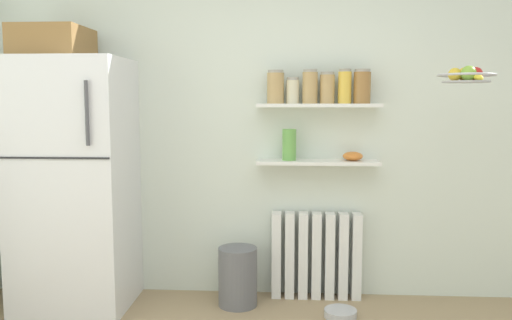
{
  "coord_description": "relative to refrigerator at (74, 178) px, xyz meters",
  "views": [
    {
      "loc": [
        -0.0,
        -1.8,
        1.43
      ],
      "look_at": [
        -0.21,
        1.6,
        1.05
      ],
      "focal_mm": 36.56,
      "sensor_mm": 36.0,
      "label": 1
    }
  ],
  "objects": [
    {
      "name": "vase",
      "position": [
        1.48,
        0.21,
        0.22
      ],
      "size": [
        0.1,
        0.1,
        0.22
      ],
      "primitive_type": "cylinder",
      "color": "#66A84C",
      "rests_on": "wall_shelf_lower"
    },
    {
      "name": "storage_jar_2",
      "position": [
        1.63,
        0.21,
        0.63
      ],
      "size": [
        0.11,
        0.11,
        0.24
      ],
      "color": "tan",
      "rests_on": "wall_shelf_upper"
    },
    {
      "name": "storage_jar_4",
      "position": [
        1.87,
        0.21,
        0.63
      ],
      "size": [
        0.09,
        0.09,
        0.24
      ],
      "color": "yellow",
      "rests_on": "wall_shelf_upper"
    },
    {
      "name": "trash_bin",
      "position": [
        1.13,
        0.06,
        -0.7
      ],
      "size": [
        0.27,
        0.27,
        0.41
      ],
      "primitive_type": "cylinder",
      "color": "slate",
      "rests_on": "ground_plane"
    },
    {
      "name": "storage_jar_5",
      "position": [
        1.99,
        0.21,
        0.63
      ],
      "size": [
        0.12,
        0.12,
        0.24
      ],
      "color": "olive",
      "rests_on": "wall_shelf_upper"
    },
    {
      "name": "storage_jar_1",
      "position": [
        1.51,
        0.21,
        0.6
      ],
      "size": [
        0.09,
        0.09,
        0.18
      ],
      "color": "beige",
      "rests_on": "wall_shelf_upper"
    },
    {
      "name": "storage_jar_0",
      "position": [
        1.39,
        0.21,
        0.63
      ],
      "size": [
        0.12,
        0.12,
        0.23
      ],
      "color": "tan",
      "rests_on": "wall_shelf_upper"
    },
    {
      "name": "wall_shelf_upper",
      "position": [
        1.69,
        0.21,
        0.5
      ],
      "size": [
        0.86,
        0.22,
        0.02
      ],
      "primitive_type": "cube",
      "color": "white"
    },
    {
      "name": "radiator",
      "position": [
        1.69,
        0.24,
        -0.59
      ],
      "size": [
        0.65,
        0.12,
        0.63
      ],
      "color": "white",
      "rests_on": "ground_plane"
    },
    {
      "name": "storage_jar_3",
      "position": [
        1.75,
        0.21,
        0.62
      ],
      "size": [
        0.1,
        0.1,
        0.22
      ],
      "color": "tan",
      "rests_on": "wall_shelf_upper"
    },
    {
      "name": "back_wall",
      "position": [
        1.47,
        0.37,
        0.39
      ],
      "size": [
        7.04,
        0.1,
        2.6
      ],
      "primitive_type": "cube",
      "color": "silver",
      "rests_on": "ground_plane"
    },
    {
      "name": "wall_shelf_lower",
      "position": [
        1.69,
        0.21,
        0.1
      ],
      "size": [
        0.86,
        0.22,
        0.02
      ],
      "primitive_type": "cube",
      "color": "white"
    },
    {
      "name": "shelf_bowl",
      "position": [
        1.93,
        0.21,
        0.14
      ],
      "size": [
        0.14,
        0.14,
        0.06
      ],
      "primitive_type": "ellipsoid",
      "color": "orange",
      "rests_on": "wall_shelf_lower"
    },
    {
      "name": "refrigerator",
      "position": [
        0.0,
        0.0,
        0.0
      ],
      "size": [
        0.74,
        0.68,
        1.93
      ],
      "color": "silver",
      "rests_on": "ground_plane"
    },
    {
      "name": "hanging_fruit_basket",
      "position": [
        2.54,
        -0.25,
        0.68
      ],
      "size": [
        0.34,
        0.34,
        0.1
      ],
      "color": "#B2B2B7"
    },
    {
      "name": "pet_food_bowl",
      "position": [
        1.83,
        -0.1,
        -0.88
      ],
      "size": [
        0.22,
        0.22,
        0.05
      ],
      "primitive_type": "cylinder",
      "color": "#B7B7BC",
      "rests_on": "ground_plane"
    }
  ]
}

